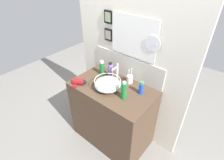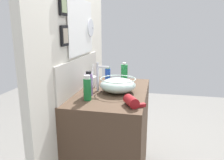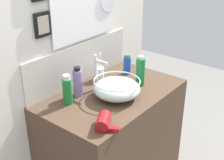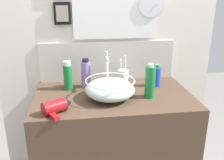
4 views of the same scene
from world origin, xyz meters
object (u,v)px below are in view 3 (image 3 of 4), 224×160
(glass_bowl_sink, at_px, (117,88))
(shampoo_bottle, at_px, (78,82))
(lotion_bottle, at_px, (67,90))
(faucet, at_px, (97,70))
(soap_dispenser, at_px, (127,65))
(toothbrush_cup, at_px, (99,74))
(hair_drier, at_px, (104,120))
(spray_bottle, at_px, (140,71))

(glass_bowl_sink, bearing_deg, shampoo_bottle, 122.53)
(lotion_bottle, bearing_deg, glass_bowl_sink, -36.24)
(glass_bowl_sink, distance_m, lotion_bottle, 0.32)
(faucet, xyz_separation_m, shampoo_bottle, (-0.14, 0.05, -0.05))
(soap_dispenser, bearing_deg, toothbrush_cup, 157.17)
(hair_drier, bearing_deg, shampoo_bottle, 64.94)
(soap_dispenser, relative_size, shampoo_bottle, 0.77)
(hair_drier, xyz_separation_m, toothbrush_cup, (0.44, 0.42, 0.02))
(glass_bowl_sink, distance_m, soap_dispenser, 0.39)
(toothbrush_cup, distance_m, shampoo_bottle, 0.28)
(shampoo_bottle, bearing_deg, faucet, -19.29)
(glass_bowl_sink, xyz_separation_m, faucet, (0.00, 0.17, 0.08))
(shampoo_bottle, bearing_deg, soap_dispenser, -5.33)
(toothbrush_cup, xyz_separation_m, soap_dispenser, (0.22, -0.09, 0.02))
(hair_drier, xyz_separation_m, soap_dispenser, (0.66, 0.33, 0.04))
(lotion_bottle, height_order, shampoo_bottle, shampoo_bottle)
(soap_dispenser, height_order, spray_bottle, spray_bottle)
(lotion_bottle, distance_m, spray_bottle, 0.55)
(lotion_bottle, height_order, soap_dispenser, lotion_bottle)
(glass_bowl_sink, xyz_separation_m, toothbrush_cup, (0.13, 0.27, -0.01))
(hair_drier, relative_size, soap_dispenser, 1.20)
(spray_bottle, bearing_deg, faucet, 143.08)
(soap_dispenser, bearing_deg, faucet, -179.50)
(toothbrush_cup, relative_size, shampoo_bottle, 1.02)
(toothbrush_cup, bearing_deg, shampoo_bottle, -169.80)
(glass_bowl_sink, relative_size, soap_dispenser, 1.98)
(glass_bowl_sink, relative_size, spray_bottle, 1.41)
(hair_drier, bearing_deg, lotion_bottle, 81.36)
(faucet, height_order, shampoo_bottle, faucet)
(hair_drier, bearing_deg, faucet, 45.87)
(shampoo_bottle, bearing_deg, toothbrush_cup, 10.20)
(hair_drier, bearing_deg, spray_bottle, 13.68)
(toothbrush_cup, bearing_deg, soap_dispenser, -22.83)
(toothbrush_cup, relative_size, spray_bottle, 0.94)
(glass_bowl_sink, relative_size, lotion_bottle, 1.56)
(shampoo_bottle, distance_m, spray_bottle, 0.45)
(glass_bowl_sink, height_order, soap_dispenser, soap_dispenser)
(glass_bowl_sink, height_order, toothbrush_cup, toothbrush_cup)
(toothbrush_cup, bearing_deg, lotion_bottle, -169.01)
(toothbrush_cup, distance_m, soap_dispenser, 0.24)
(faucet, bearing_deg, lotion_bottle, 175.31)
(toothbrush_cup, relative_size, lotion_bottle, 1.05)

